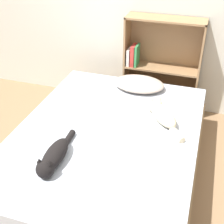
# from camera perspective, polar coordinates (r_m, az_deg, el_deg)

# --- Properties ---
(ground_plane) EXTENTS (8.00, 8.00, 0.00)m
(ground_plane) POSITION_cam_1_polar(r_m,az_deg,el_deg) (2.93, -0.95, -11.09)
(ground_plane) COLOR #846647
(bed) EXTENTS (1.55, 2.08, 0.48)m
(bed) POSITION_cam_1_polar(r_m,az_deg,el_deg) (2.78, -1.00, -7.61)
(bed) COLOR #99754C
(bed) RESTS_ON ground_plane
(pillow) EXTENTS (0.52, 0.37, 0.10)m
(pillow) POSITION_cam_1_polar(r_m,az_deg,el_deg) (3.26, 4.96, 5.16)
(pillow) COLOR #B29E8E
(pillow) RESTS_ON bed
(cat_light) EXTENTS (0.40, 0.48, 0.16)m
(cat_light) POSITION_cam_1_polar(r_m,az_deg,el_deg) (2.78, 9.07, -0.23)
(cat_light) COLOR beige
(cat_light) RESTS_ON bed
(cat_dark) EXTENTS (0.15, 0.57, 0.15)m
(cat_dark) POSITION_cam_1_polar(r_m,az_deg,el_deg) (2.32, -10.68, -8.15)
(cat_dark) COLOR black
(cat_dark) RESTS_ON bed
(bookshelf) EXTENTS (0.83, 0.26, 1.12)m
(bookshelf) POSITION_cam_1_polar(r_m,az_deg,el_deg) (3.61, 8.82, 8.47)
(bookshelf) COLOR #8E6B47
(bookshelf) RESTS_ON ground_plane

